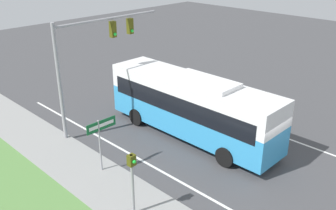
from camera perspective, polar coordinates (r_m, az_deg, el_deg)
ground_plane at (r=18.96m, az=13.40°, el=-9.00°), size 80.00×80.00×0.00m
lane_divider_near at (r=16.44m, az=6.56°, el=-14.01°), size 0.14×30.00×0.01m
lane_divider_far at (r=21.77m, az=18.43°, el=-5.12°), size 0.14×30.00×0.01m
bus at (r=20.32m, az=3.61°, el=0.18°), size 2.65×10.44×3.57m
signal_gantry at (r=20.87m, az=-11.58°, el=8.13°), size 6.93×0.41×6.43m
pedestrian_signal at (r=14.44m, az=-5.47°, el=-10.56°), size 0.28×0.34×2.78m
street_sign at (r=17.36m, az=-10.20°, el=-4.41°), size 1.59×0.08×2.69m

